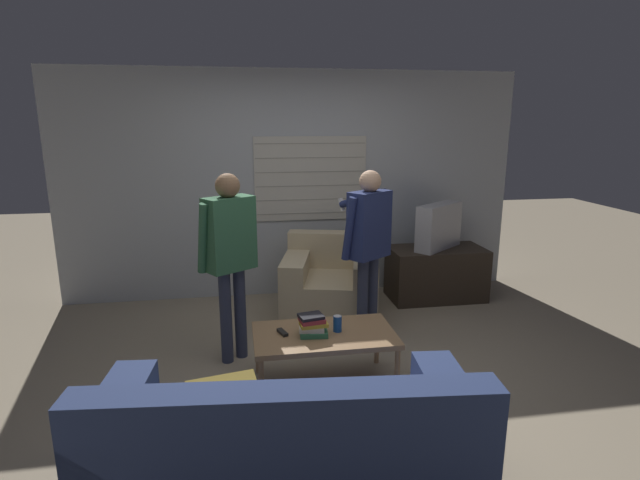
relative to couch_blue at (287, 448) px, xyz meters
The scene contains 12 objects.
ground_plane 1.40m from the couch_blue, 71.83° to the left, with size 16.00×16.00×0.00m, color gray.
wall_back 3.49m from the couch_blue, 82.60° to the left, with size 5.20×0.08×2.55m.
couch_blue is the anchor object (origin of this frame).
armchair_beige 2.60m from the couch_blue, 74.07° to the left, with size 1.13×1.08×0.84m.
coffee_table 1.23m from the couch_blue, 70.57° to the left, with size 1.08×0.62×0.43m.
tv_stand 3.47m from the couch_blue, 54.74° to the left, with size 1.07×0.56×0.59m.
tv 3.52m from the couch_blue, 54.79° to the left, with size 0.65×0.57×0.51m.
person_left_standing 1.86m from the couch_blue, 99.52° to the left, with size 0.51×0.75×1.60m.
person_right_standing 2.24m from the couch_blue, 63.84° to the left, with size 0.50×0.80×1.58m.
book_stack 1.19m from the couch_blue, 74.54° to the left, with size 0.23×0.18×0.16m.
soda_can 1.29m from the couch_blue, 66.30° to the left, with size 0.07×0.07×0.13m.
spare_remote 1.20m from the couch_blue, 85.62° to the left, with size 0.08×0.14×0.02m.
Camera 1 is at (-0.64, -3.62, 2.02)m, focal length 28.00 mm.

